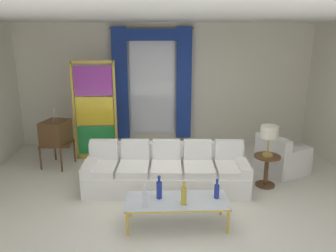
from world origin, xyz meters
name	(u,v)px	position (x,y,z in m)	size (l,w,h in m)	color
ground_plane	(171,198)	(0.00, 0.00, 0.00)	(16.00, 16.00, 0.00)	silver
wall_rear	(165,85)	(0.00, 3.06, 1.50)	(8.00, 0.12, 3.00)	silver
ceiling_slab	(170,17)	(0.00, 0.80, 3.02)	(8.00, 7.60, 0.04)	white
curtained_window	(152,76)	(-0.33, 2.89, 1.74)	(2.00, 0.17, 2.70)	white
couch_white_long	(166,172)	(-0.07, 0.45, 0.31)	(2.96, 1.06, 0.86)	white
coffee_table	(177,202)	(0.04, -0.82, 0.38)	(1.50, 0.59, 0.41)	silver
bottle_blue_decanter	(159,189)	(-0.22, -0.76, 0.56)	(0.08, 0.08, 0.36)	navy
bottle_crystal_tall	(217,190)	(0.63, -0.79, 0.53)	(0.08, 0.08, 0.31)	navy
bottle_amber_squat	(145,198)	(-0.42, -1.00, 0.54)	(0.07, 0.07, 0.33)	silver
bottle_ruby_flask	(184,195)	(0.13, -0.96, 0.56)	(0.08, 0.08, 0.36)	gold
vintage_tv	(56,133)	(-2.35, 1.57, 0.73)	(0.65, 0.70, 1.35)	brown
armchair_white	(281,159)	(2.28, 1.04, 0.29)	(1.09, 1.08, 0.80)	white
stained_glass_divider	(95,113)	(-1.59, 1.98, 1.06)	(0.95, 0.05, 2.20)	gold
peacock_figurine	(117,155)	(-1.11, 1.60, 0.22)	(0.44, 0.60, 0.50)	beige
round_side_table	(266,168)	(1.78, 0.43, 0.36)	(0.48, 0.48, 0.59)	brown
table_lamp_brass	(269,133)	(1.78, 0.43, 1.03)	(0.32, 0.32, 0.57)	#B29338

